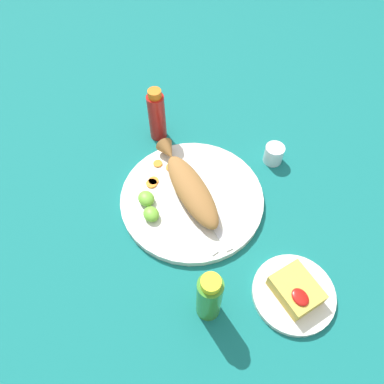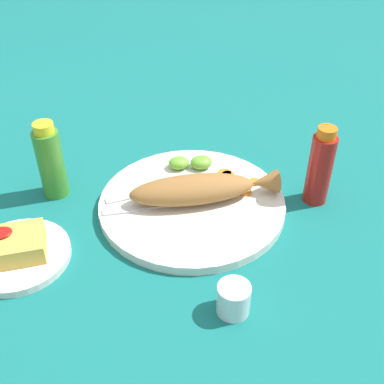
{
  "view_description": "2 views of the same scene",
  "coord_description": "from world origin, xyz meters",
  "px_view_note": "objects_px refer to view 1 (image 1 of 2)",
  "views": [
    {
      "loc": [
        0.45,
        -0.27,
        0.79
      ],
      "look_at": [
        0.0,
        0.0,
        0.04
      ],
      "focal_mm": 35.0,
      "sensor_mm": 36.0,
      "label": 1
    },
    {
      "loc": [
        0.18,
        0.7,
        0.59
      ],
      "look_at": [
        0.0,
        0.0,
        0.04
      ],
      "focal_mm": 45.0,
      "sensor_mm": 36.0,
      "label": 2
    }
  ],
  "objects_px": {
    "fried_fish": "(189,186)",
    "hot_sauce_bottle_green": "(209,297)",
    "side_plate_fries": "(293,294)",
    "hot_sauce_bottle_red": "(157,116)",
    "fork_near": "(212,223)",
    "salt_cup": "(274,155)",
    "main_plate": "(192,199)",
    "fork_far": "(194,229)"
  },
  "relations": [
    {
      "from": "hot_sauce_bottle_red",
      "to": "hot_sauce_bottle_green",
      "type": "relative_size",
      "value": 1.02
    },
    {
      "from": "main_plate",
      "to": "fork_far",
      "type": "xyz_separation_m",
      "value": [
        0.08,
        -0.04,
        0.01
      ]
    },
    {
      "from": "fork_far",
      "to": "salt_cup",
      "type": "bearing_deg",
      "value": 99.69
    },
    {
      "from": "main_plate",
      "to": "hot_sauce_bottle_red",
      "type": "distance_m",
      "value": 0.25
    },
    {
      "from": "main_plate",
      "to": "fork_far",
      "type": "height_order",
      "value": "fork_far"
    },
    {
      "from": "hot_sauce_bottle_green",
      "to": "salt_cup",
      "type": "relative_size",
      "value": 3.08
    },
    {
      "from": "hot_sauce_bottle_red",
      "to": "salt_cup",
      "type": "relative_size",
      "value": 3.14
    },
    {
      "from": "fried_fish",
      "to": "hot_sauce_bottle_green",
      "type": "bearing_deg",
      "value": -18.49
    },
    {
      "from": "fork_far",
      "to": "hot_sauce_bottle_red",
      "type": "relative_size",
      "value": 1.14
    },
    {
      "from": "fried_fish",
      "to": "fork_near",
      "type": "height_order",
      "value": "fried_fish"
    },
    {
      "from": "main_plate",
      "to": "fork_near",
      "type": "bearing_deg",
      "value": 1.04
    },
    {
      "from": "hot_sauce_bottle_red",
      "to": "salt_cup",
      "type": "distance_m",
      "value": 0.33
    },
    {
      "from": "fork_far",
      "to": "side_plate_fries",
      "type": "relative_size",
      "value": 1.04
    },
    {
      "from": "main_plate",
      "to": "salt_cup",
      "type": "xyz_separation_m",
      "value": [
        0.0,
        0.26,
        0.01
      ]
    },
    {
      "from": "fried_fish",
      "to": "salt_cup",
      "type": "bearing_deg",
      "value": 91.01
    },
    {
      "from": "salt_cup",
      "to": "fork_near",
      "type": "bearing_deg",
      "value": -70.16
    },
    {
      "from": "fried_fish",
      "to": "hot_sauce_bottle_red",
      "type": "relative_size",
      "value": 1.79
    },
    {
      "from": "fried_fish",
      "to": "salt_cup",
      "type": "height_order",
      "value": "fried_fish"
    },
    {
      "from": "hot_sauce_bottle_red",
      "to": "side_plate_fries",
      "type": "xyz_separation_m",
      "value": [
        0.56,
        0.03,
        -0.07
      ]
    },
    {
      "from": "fried_fish",
      "to": "side_plate_fries",
      "type": "xyz_separation_m",
      "value": [
        0.34,
        0.06,
        -0.04
      ]
    },
    {
      "from": "fork_near",
      "to": "hot_sauce_bottle_red",
      "type": "height_order",
      "value": "hot_sauce_bottle_red"
    },
    {
      "from": "fork_near",
      "to": "side_plate_fries",
      "type": "bearing_deg",
      "value": 18.52
    },
    {
      "from": "fork_near",
      "to": "hot_sauce_bottle_green",
      "type": "height_order",
      "value": "hot_sauce_bottle_green"
    },
    {
      "from": "side_plate_fries",
      "to": "fried_fish",
      "type": "bearing_deg",
      "value": -169.92
    },
    {
      "from": "fork_near",
      "to": "main_plate",
      "type": "bearing_deg",
      "value": -174.94
    },
    {
      "from": "hot_sauce_bottle_red",
      "to": "hot_sauce_bottle_green",
      "type": "xyz_separation_m",
      "value": [
        0.5,
        -0.15,
        -0.0
      ]
    },
    {
      "from": "hot_sauce_bottle_green",
      "to": "salt_cup",
      "type": "height_order",
      "value": "hot_sauce_bottle_green"
    },
    {
      "from": "hot_sauce_bottle_red",
      "to": "salt_cup",
      "type": "height_order",
      "value": "hot_sauce_bottle_red"
    },
    {
      "from": "fried_fish",
      "to": "salt_cup",
      "type": "distance_m",
      "value": 0.26
    },
    {
      "from": "fried_fish",
      "to": "fork_far",
      "type": "bearing_deg",
      "value": -19.65
    },
    {
      "from": "main_plate",
      "to": "fork_far",
      "type": "distance_m",
      "value": 0.09
    },
    {
      "from": "hot_sauce_bottle_green",
      "to": "hot_sauce_bottle_red",
      "type": "bearing_deg",
      "value": 163.46
    },
    {
      "from": "fried_fish",
      "to": "hot_sauce_bottle_green",
      "type": "distance_m",
      "value": 0.29
    },
    {
      "from": "fried_fish",
      "to": "fork_near",
      "type": "xyz_separation_m",
      "value": [
        0.11,
        0.0,
        -0.02
      ]
    },
    {
      "from": "fork_far",
      "to": "main_plate",
      "type": "bearing_deg",
      "value": 146.82
    },
    {
      "from": "fork_far",
      "to": "fried_fish",
      "type": "bearing_deg",
      "value": 150.06
    },
    {
      "from": "main_plate",
      "to": "salt_cup",
      "type": "relative_size",
      "value": 6.92
    },
    {
      "from": "side_plate_fries",
      "to": "fork_far",
      "type": "bearing_deg",
      "value": -156.5
    },
    {
      "from": "hot_sauce_bottle_green",
      "to": "fried_fish",
      "type": "bearing_deg",
      "value": 156.99
    },
    {
      "from": "fork_near",
      "to": "hot_sauce_bottle_red",
      "type": "bearing_deg",
      "value": 178.47
    },
    {
      "from": "fork_near",
      "to": "salt_cup",
      "type": "distance_m",
      "value": 0.27
    },
    {
      "from": "main_plate",
      "to": "side_plate_fries",
      "type": "relative_size",
      "value": 2.01
    }
  ]
}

